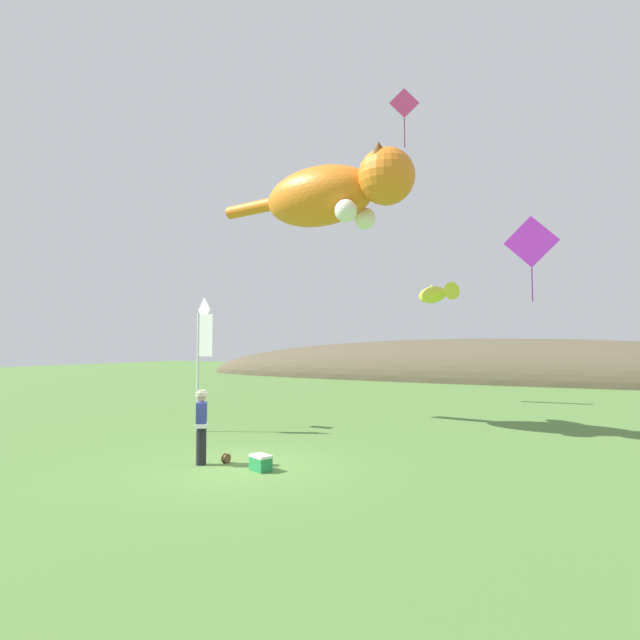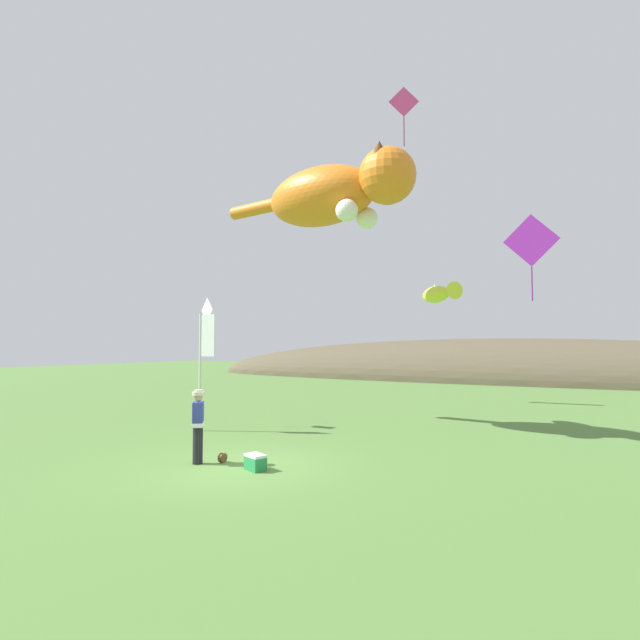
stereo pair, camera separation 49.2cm
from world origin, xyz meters
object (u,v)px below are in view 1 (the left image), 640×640
object	(u,v)px
festival_attendant	(201,425)
kite_tube_streamer	(323,180)
kite_spool	(226,458)
kite_giant_cat	(333,194)
picnic_cooler	(261,463)
kite_diamond_violet	(531,242)
kite_fish_windsock	(435,294)
kite_diamond_pink	(404,104)
kite_diamond_white	(204,311)
festival_banner_pole	(202,354)

from	to	relation	value
festival_attendant	kite_tube_streamer	size ratio (longest dim) A/B	0.60
kite_spool	kite_giant_cat	world-z (taller)	kite_giant_cat
picnic_cooler	kite_diamond_violet	distance (m)	8.95
kite_diamond_violet	picnic_cooler	bearing A→B (deg)	-139.49
kite_diamond_violet	kite_spool	bearing A→B (deg)	-146.09
kite_fish_windsock	kite_diamond_pink	distance (m)	6.81
festival_attendant	kite_diamond_white	bearing A→B (deg)	130.56
kite_giant_cat	festival_banner_pole	bearing A→B (deg)	-142.02
festival_banner_pole	kite_diamond_violet	xyz separation A→B (m)	(10.08, 1.32, 3.00)
kite_giant_cat	kite_fish_windsock	distance (m)	5.27
festival_attendant	kite_diamond_violet	size ratio (longest dim) A/B	0.78
picnic_cooler	kite_fish_windsock	bearing A→B (deg)	78.62
kite_diamond_violet	kite_tube_streamer	bearing A→B (deg)	141.60
picnic_cooler	kite_fish_windsock	xyz separation A→B (m)	(1.77, 8.77, 4.58)
kite_giant_cat	kite_diamond_pink	xyz separation A→B (m)	(3.16, -1.52, 1.88)
picnic_cooler	festival_banner_pole	world-z (taller)	festival_banner_pole
festival_attendant	picnic_cooler	xyz separation A→B (m)	(1.58, 0.20, -0.77)
festival_attendant	kite_fish_windsock	size ratio (longest dim) A/B	0.82
festival_attendant	kite_diamond_violet	distance (m)	9.69
kite_diamond_white	kite_fish_windsock	bearing A→B (deg)	32.79
kite_giant_cat	kite_diamond_pink	bearing A→B (deg)	-25.77
festival_attendant	kite_spool	bearing A→B (deg)	43.80
kite_fish_windsock	kite_giant_cat	bearing A→B (deg)	-137.01
kite_diamond_white	festival_attendant	bearing A→B (deg)	-49.44
picnic_cooler	kite_diamond_white	world-z (taller)	kite_diamond_white
kite_spool	festival_banner_pole	world-z (taller)	festival_banner_pole
kite_tube_streamer	kite_diamond_violet	world-z (taller)	kite_tube_streamer
kite_spool	kite_fish_windsock	bearing A→B (deg)	71.15
kite_fish_windsock	kite_diamond_pink	size ratio (longest dim) A/B	1.19
picnic_cooler	kite_diamond_pink	xyz separation A→B (m)	(2.00, 4.53, 9.90)
festival_attendant	kite_spool	world-z (taller)	festival_attendant
kite_spool	kite_diamond_violet	world-z (taller)	kite_diamond_violet
festival_attendant	kite_fish_windsock	world-z (taller)	kite_fish_windsock
kite_tube_streamer	kite_diamond_white	world-z (taller)	kite_tube_streamer
kite_giant_cat	kite_spool	bearing A→B (deg)	-90.04
kite_tube_streamer	kite_diamond_pink	xyz separation A→B (m)	(7.11, -8.46, -1.30)
kite_giant_cat	kite_fish_windsock	size ratio (longest dim) A/B	3.78
kite_spool	kite_fish_windsock	size ratio (longest dim) A/B	0.11
festival_attendant	kite_diamond_pink	bearing A→B (deg)	52.81
kite_giant_cat	kite_tube_streamer	distance (m)	8.59
kite_spool	kite_diamond_violet	size ratio (longest dim) A/B	0.10
kite_tube_streamer	kite_diamond_white	xyz separation A→B (m)	(-0.23, -8.79, -7.29)
kite_diamond_violet	kite_diamond_pink	xyz separation A→B (m)	(-3.42, -0.11, 4.50)
festival_banner_pole	kite_diamond_white	bearing A→B (deg)	127.58
kite_spool	kite_diamond_violet	distance (m)	9.63
kite_spool	kite_diamond_white	size ratio (longest dim) A/B	0.13
festival_banner_pole	kite_giant_cat	size ratio (longest dim) A/B	0.48
festival_attendant	kite_diamond_white	size ratio (longest dim) A/B	0.99
kite_spool	kite_diamond_violet	xyz separation A→B (m)	(6.58, 4.42, 5.47)
kite_diamond_violet	kite_diamond_white	xyz separation A→B (m)	(-10.76, -0.44, -1.49)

